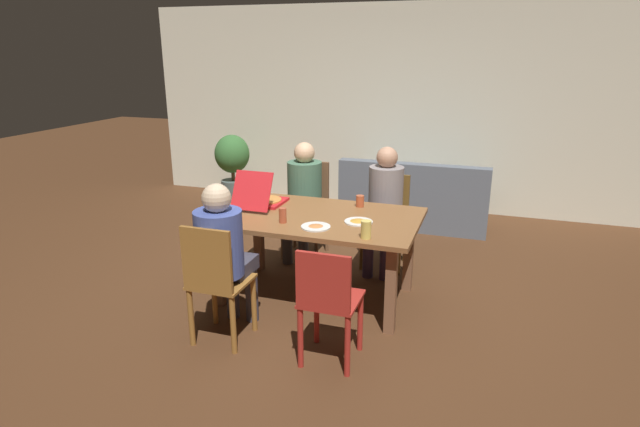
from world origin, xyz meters
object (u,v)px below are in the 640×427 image
Objects in this scene: plate_0 at (359,221)px; dining_table at (316,226)px; chair_3 at (328,301)px; drinking_glass_0 at (227,215)px; person_1 at (384,199)px; drinking_glass_2 at (283,215)px; drinking_glass_3 at (360,201)px; person_2 at (303,191)px; chair_0 at (215,280)px; drinking_glass_1 at (366,230)px; chair_1 at (387,215)px; plate_1 at (316,226)px; chair_2 at (308,203)px; potted_plant at (232,162)px; person_0 at (223,248)px; couch at (414,201)px; pizza_box_0 at (262,199)px.

dining_table is at bearing 169.73° from plate_0.
chair_3 is 1.21m from drinking_glass_0.
person_1 is at bearing 49.94° from drinking_glass_0.
drinking_glass_3 is at bearing 52.94° from drinking_glass_2.
person_2 reaches higher than dining_table.
drinking_glass_1 is (0.96, 0.55, 0.31)m from chair_0.
drinking_glass_2 is 0.79m from drinking_glass_3.
drinking_glass_2 is at bearing -116.27° from chair_1.
person_2 reaches higher than chair_0.
plate_0 is at bearing 18.81° from drinking_glass_2.
chair_3 is at bearing -27.90° from drinking_glass_0.
chair_0 is 1.81m from person_2.
dining_table is at bearing 108.36° from plate_1.
person_2 is 1.59m from drinking_glass_1.
chair_2 is 1.02× the size of potted_plant.
chair_2 is at bearing 124.52° from drinking_glass_1.
drinking_glass_2 is at bearing -55.26° from potted_plant.
person_0 is (-0.43, -0.81, 0.05)m from dining_table.
potted_plant is (-2.50, 1.51, 0.05)m from chair_1.
chair_0 is at bearing -114.53° from dining_table.
chair_1 reaches higher than plate_1.
chair_1 is at bearing 90.00° from person_1.
plate_1 is at bearing -6.13° from drinking_glass_2.
chair_0 is 1.08× the size of chair_3.
chair_0 is 0.53× the size of couch.
chair_0 is at bearing -129.14° from plate_1.
pizza_box_0 is at bearing -100.10° from person_2.
person_1 is at bearing 74.26° from plate_1.
drinking_glass_1 is 0.14× the size of potted_plant.
chair_3 is 6.76× the size of drinking_glass_0.
couch is (0.08, 1.46, -0.42)m from person_1.
person_1 is at bearing -90.00° from chair_1.
chair_1 is 0.24m from person_1.
pizza_box_0 is 5.02× the size of drinking_glass_3.
drinking_glass_1 is at bearing -72.47° from drinking_glass_3.
drinking_glass_0 is at bearing -161.27° from drinking_glass_2.
chair_1 is (0.85, 1.91, 0.00)m from chair_0.
drinking_glass_1 reaches higher than couch.
person_1 is 1.40× the size of chair_3.
person_2 is at bearing 145.89° from drinking_glass_3.
plate_1 is at bearing 50.86° from chair_0.
chair_3 is 1.50m from pizza_box_0.
dining_table is 0.33m from plate_1.
drinking_glass_0 is 0.13× the size of potted_plant.
dining_table is 0.91m from person_1.
drinking_glass_1 is at bearing -67.03° from plate_0.
chair_0 is 0.98× the size of potted_plant.
drinking_glass_3 is (0.84, 0.22, 0.00)m from pizza_box_0.
dining_table is 7.41× the size of plate_1.
chair_1 is 7.39× the size of drinking_glass_2.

